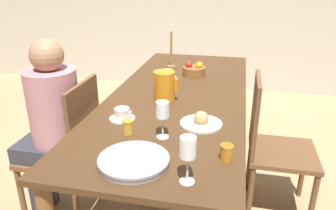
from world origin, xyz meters
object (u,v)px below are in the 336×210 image
(chair_person_side, at_px, (69,148))
(jam_jar_red, at_px, (128,126))
(bread_plate, at_px, (201,121))
(teacup_near_person, at_px, (122,115))
(red_pitcher, at_px, (164,86))
(person_seated, at_px, (51,118))
(teacup_across, at_px, (167,75))
(serving_tray, at_px, (134,161))
(wine_glass_water, at_px, (163,112))
(candlestick_tall, at_px, (171,51))
(fruit_bowl, at_px, (194,70))
(chair_opposite, at_px, (271,144))
(jam_jar_amber, at_px, (227,152))
(wine_glass_juice, at_px, (188,150))

(chair_person_side, height_order, jam_jar_red, chair_person_side)
(bread_plate, bearing_deg, teacup_near_person, -177.06)
(red_pitcher, bearing_deg, person_seated, -157.59)
(teacup_across, relative_size, serving_tray, 0.46)
(red_pitcher, distance_m, bread_plate, 0.41)
(wine_glass_water, relative_size, candlestick_tall, 0.54)
(teacup_near_person, xyz_separation_m, fruit_bowl, (0.27, 0.88, 0.02))
(chair_person_side, relative_size, candlestick_tall, 2.67)
(bread_plate, bearing_deg, wine_glass_water, -132.18)
(chair_opposite, xyz_separation_m, bread_plate, (-0.42, -0.38, 0.30))
(teacup_across, distance_m, serving_tray, 1.21)
(teacup_near_person, height_order, bread_plate, bread_plate)
(person_seated, xyz_separation_m, bread_plate, (0.91, -0.04, 0.09))
(chair_person_side, xyz_separation_m, teacup_across, (0.47, 0.71, 0.30))
(person_seated, bearing_deg, bread_plate, -92.48)
(serving_tray, relative_size, jam_jar_amber, 4.28)
(bread_plate, bearing_deg, serving_tray, -117.50)
(chair_person_side, xyz_separation_m, candlestick_tall, (0.44, 1.00, 0.41))
(wine_glass_juice, xyz_separation_m, serving_tray, (-0.24, 0.08, -0.13))
(chair_opposite, height_order, fruit_bowl, chair_opposite)
(wine_glass_water, bearing_deg, bread_plate, 47.82)
(teacup_near_person, distance_m, candlestick_tall, 1.08)
(chair_person_side, xyz_separation_m, serving_tray, (0.60, -0.49, 0.29))
(chair_person_side, relative_size, chair_opposite, 1.00)
(chair_person_side, height_order, candlestick_tall, candlestick_tall)
(wine_glass_juice, bearing_deg, bread_plate, 91.20)
(person_seated, height_order, teacup_across, person_seated)
(wine_glass_water, bearing_deg, serving_tray, -103.91)
(person_seated, bearing_deg, wine_glass_juice, -121.10)
(person_seated, bearing_deg, jam_jar_amber, -108.74)
(fruit_bowl, bearing_deg, red_pitcher, -101.03)
(wine_glass_water, bearing_deg, chair_person_side, 160.34)
(person_seated, relative_size, bread_plate, 5.31)
(wine_glass_juice, relative_size, teacup_near_person, 1.38)
(teacup_near_person, height_order, fruit_bowl, fruit_bowl)
(person_seated, xyz_separation_m, jam_jar_amber, (1.06, -0.36, 0.11))
(wine_glass_water, xyz_separation_m, teacup_across, (-0.19, 0.94, -0.11))
(person_seated, distance_m, jam_jar_amber, 1.13)
(jam_jar_amber, distance_m, jam_jar_red, 0.51)
(wine_glass_water, xyz_separation_m, serving_tray, (-0.06, -0.26, -0.12))
(fruit_bowl, bearing_deg, person_seated, -132.49)
(serving_tray, relative_size, jam_jar_red, 4.28)
(chair_opposite, xyz_separation_m, candlestick_tall, (-0.80, 0.67, 0.41))
(chair_opposite, xyz_separation_m, serving_tray, (-0.65, -0.82, 0.29))
(fruit_bowl, bearing_deg, jam_jar_amber, -75.25)
(teacup_across, distance_m, jam_jar_amber, 1.19)
(wine_glass_juice, height_order, candlestick_tall, candlestick_tall)
(wine_glass_juice, distance_m, jam_jar_red, 0.50)
(serving_tray, bearing_deg, jam_jar_amber, 17.57)
(teacup_near_person, height_order, jam_jar_amber, jam_jar_amber)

